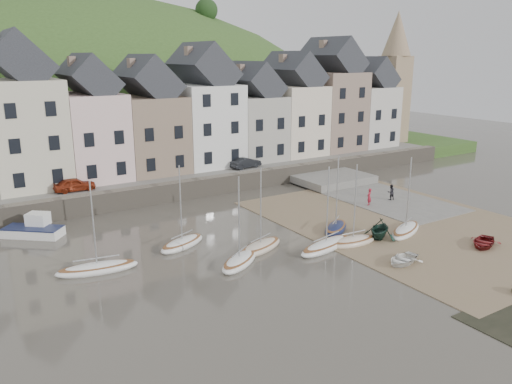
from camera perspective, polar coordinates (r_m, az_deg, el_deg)
ground at (r=36.83m, az=5.05°, el=-6.58°), size 160.00×160.00×0.00m
quay_land at (r=63.95m, az=-12.62°, el=3.21°), size 90.00×30.00×1.50m
quay_street at (r=53.34m, az=-8.39°, el=1.94°), size 70.00×7.00×0.10m
seawall at (r=50.40m, az=-6.72°, el=0.46°), size 70.00×1.20×1.80m
beach at (r=44.03m, az=16.53°, el=-3.45°), size 18.00×26.00×0.06m
slipway at (r=52.02m, az=12.87°, el=-0.32°), size 8.00×18.00×0.12m
hillside at (r=93.96m, az=-20.79°, el=-5.51°), size 134.40×84.00×84.00m
townhouse_terrace at (r=56.22m, az=-8.45°, el=8.59°), size 61.05×8.00×13.93m
church_spire at (r=75.46m, az=15.36°, el=12.72°), size 4.00×4.00×18.00m
sailboat_0 at (r=34.74m, az=-17.46°, el=-8.18°), size 5.42×2.38×6.32m
sailboat_1 at (r=37.71m, az=-8.31°, el=-5.73°), size 4.48×3.09×6.32m
sailboat_2 at (r=36.68m, az=0.53°, el=-6.17°), size 4.63×2.95×6.32m
sailboat_3 at (r=34.25m, az=-1.88°, el=-7.78°), size 4.30×3.54×6.32m
sailboat_4 at (r=37.26m, az=7.90°, el=-5.98°), size 5.69×2.73×6.32m
sailboat_5 at (r=41.00m, az=8.96°, el=-4.02°), size 4.09×3.53×6.32m
sailboat_6 at (r=41.76m, az=16.51°, el=-4.13°), size 5.04×3.34×6.32m
sailboat_7 at (r=38.39m, az=10.88°, el=-5.46°), size 4.04×1.73×6.32m
motorboat_2 at (r=42.99m, az=-23.72°, el=-3.80°), size 4.54×4.19×1.70m
rowboat_white at (r=35.66m, az=16.18°, el=-7.29°), size 3.19×2.56×0.59m
rowboat_green at (r=39.77m, az=13.77°, el=-4.02°), size 3.83×3.68×1.56m
rowboat_red at (r=40.76m, az=24.24°, el=-5.18°), size 3.62×3.17×0.62m
person_red at (r=48.05m, az=12.63°, el=-0.53°), size 0.68×0.58×1.59m
person_dark at (r=50.30m, az=14.95°, el=-0.01°), size 0.82×0.68×1.52m
car_left at (r=48.92m, az=-19.77°, el=0.80°), size 3.71×1.59×1.25m
car_right at (r=55.61m, az=-1.16°, el=3.32°), size 3.69×1.71×1.17m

